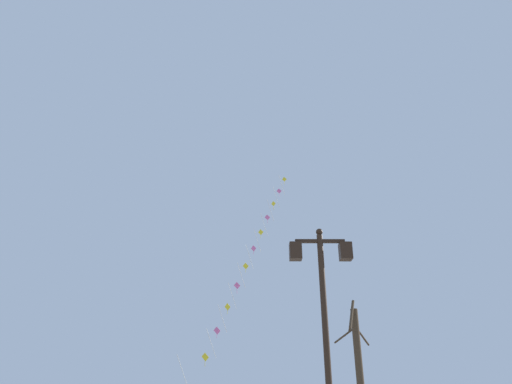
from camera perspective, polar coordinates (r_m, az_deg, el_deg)
twin_lantern_lamp_post at (r=10.15m, az=8.76°, el=-13.61°), size 1.45×0.28×5.34m
kite_train at (r=27.42m, az=-1.01°, el=-8.88°), size 6.10×9.37×17.07m
bare_tree at (r=18.95m, az=13.20°, el=-21.38°), size 1.42×1.99×5.28m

